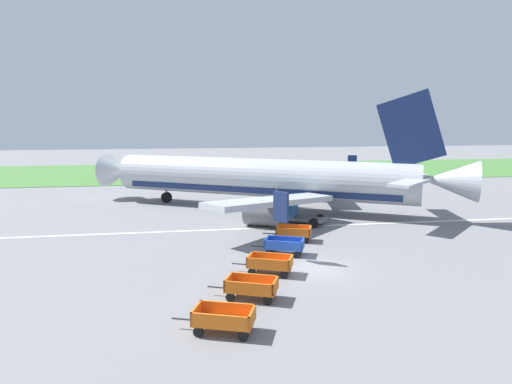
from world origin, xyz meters
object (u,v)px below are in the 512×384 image
Objects in this scene: baggage_cart_second_in_row at (251,287)px; baggage_cart_far_end at (294,233)px; airplane at (269,179)px; baggage_cart_nearest at (224,319)px; service_truck_beside_carts at (290,210)px; baggage_cart_fourth_in_row at (284,246)px; baggage_cart_third_in_row at (270,264)px.

baggage_cart_second_in_row and baggage_cart_far_end have the same top height.
airplane is at bearing 76.95° from baggage_cart_second_in_row.
service_truck_beside_carts is (7.44, 19.37, 0.50)m from baggage_cart_nearest.
baggage_cart_fourth_in_row is (3.26, 7.06, 0.00)m from baggage_cart_second_in_row.
airplane is at bearing 75.04° from baggage_cart_nearest.
baggage_cart_second_in_row is (1.68, 3.41, 0.00)m from baggage_cart_nearest.
service_truck_beside_carts is at bearing 71.56° from baggage_cart_third_in_row.
baggage_cart_nearest is 15.13m from baggage_cart_far_end.
service_truck_beside_carts is (4.16, 12.47, 0.50)m from baggage_cart_third_in_row.
baggage_cart_second_in_row is at bearing -114.67° from baggage_cart_third_in_row.
airplane is at bearing 88.21° from baggage_cart_far_end.
airplane is at bearing 97.16° from service_truck_beside_carts.
airplane is at bearing 79.34° from baggage_cart_third_in_row.
baggage_cart_third_in_row is 3.93m from baggage_cart_fourth_in_row.
baggage_cart_second_in_row is 1.00× the size of baggage_cart_fourth_in_row.
baggage_cart_far_end is 0.76× the size of service_truck_beside_carts.
baggage_cart_third_in_row is 13.16m from service_truck_beside_carts.
airplane is 18.73m from baggage_cart_third_in_row.
service_truck_beside_carts is at bearing 68.98° from baggage_cart_nearest.
baggage_cart_second_in_row and baggage_cart_fourth_in_row have the same top height.
airplane is 9.60× the size of baggage_cart_nearest.
baggage_cart_second_in_row is 16.98m from service_truck_beside_carts.
baggage_cart_second_in_row is at bearing -114.76° from baggage_cart_fourth_in_row.
baggage_cart_nearest is at bearing -111.02° from service_truck_beside_carts.
baggage_cart_nearest is 1.01× the size of baggage_cart_second_in_row.
baggage_cart_second_in_row is at bearing -114.38° from baggage_cart_far_end.
airplane is 6.14m from service_truck_beside_carts.
baggage_cart_far_end is (3.08, 6.83, 0.00)m from baggage_cart_third_in_row.
service_truck_beside_carts reaches higher than baggage_cart_nearest.
service_truck_beside_carts is (5.76, 15.96, 0.50)m from baggage_cart_second_in_row.
baggage_cart_fourth_in_row is (1.65, 3.57, 0.00)m from baggage_cart_third_in_row.
service_truck_beside_carts reaches higher than baggage_cart_third_in_row.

